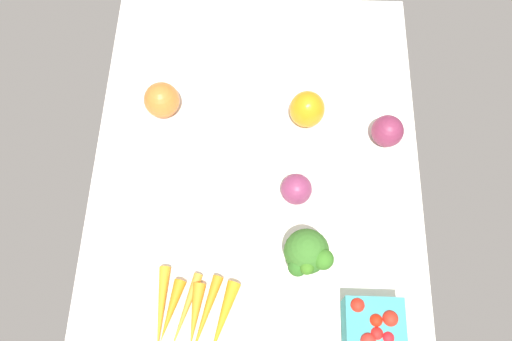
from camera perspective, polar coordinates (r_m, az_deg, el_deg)
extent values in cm
cube|color=silver|center=(127.46, 0.00, -0.54)|extent=(104.00, 76.00, 2.00)
cylinder|color=#94CE81|center=(118.43, 5.08, -9.13)|extent=(3.65, 3.65, 3.93)
sphere|color=#356B25|center=(113.16, 5.30, -8.43)|extent=(9.37, 9.37, 9.37)
sphere|color=#357121|center=(110.98, 7.03, -9.20)|extent=(4.34, 4.34, 4.34)
sphere|color=#3A721E|center=(110.55, 5.34, -10.06)|extent=(2.97, 2.97, 2.97)
sphere|color=#2E6421|center=(111.94, 4.37, -9.98)|extent=(4.07, 4.07, 4.07)
sphere|color=orange|center=(132.63, -9.83, 7.28)|extent=(8.54, 8.54, 8.54)
sphere|color=#813157|center=(121.64, 4.24, -1.95)|extent=(7.01, 7.01, 7.01)
cone|color=orange|center=(118.13, -9.90, -14.14)|extent=(17.87, 2.54, 2.46)
cone|color=orange|center=(117.65, -8.92, -14.33)|extent=(13.33, 5.64, 2.67)
cone|color=orange|center=(117.51, -7.52, -14.63)|extent=(17.19, 6.67, 2.02)
cone|color=orange|center=(116.77, -6.40, -14.82)|extent=(13.19, 3.83, 2.86)
cone|color=orange|center=(116.76, -5.39, -15.03)|extent=(17.54, 6.94, 2.37)
cone|color=orange|center=(116.10, -3.56, -15.34)|extent=(16.20, 7.18, 2.98)
cube|color=teal|center=(116.15, 12.17, -15.91)|extent=(11.81, 11.81, 6.75)
sphere|color=red|center=(112.86, 11.66, -16.94)|extent=(2.44, 2.44, 2.44)
sphere|color=red|center=(113.29, 10.53, -13.70)|extent=(3.02, 3.02, 3.02)
sphere|color=red|center=(113.48, 12.41, -15.08)|extent=(2.74, 2.74, 2.74)
sphere|color=red|center=(112.41, 11.62, -17.06)|extent=(3.11, 3.11, 3.11)
sphere|color=red|center=(113.60, 13.62, -16.65)|extent=(2.56, 2.56, 2.56)
sphere|color=red|center=(113.35, 12.46, -16.33)|extent=(2.81, 2.81, 2.81)
sphere|color=red|center=(114.09, 13.82, -14.81)|extent=(3.28, 3.28, 3.28)
ellipsoid|color=orange|center=(129.50, 5.37, 6.40)|extent=(8.32, 8.32, 9.36)
sphere|color=#792947|center=(130.80, 13.58, 4.03)|extent=(7.53, 7.53, 7.53)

